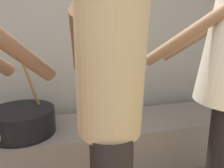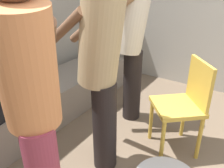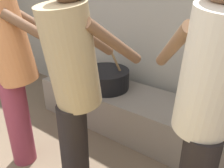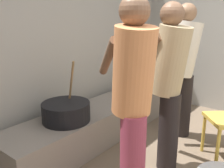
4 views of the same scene
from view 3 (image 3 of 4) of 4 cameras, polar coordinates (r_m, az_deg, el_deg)
block_enclosure_rear at (r=2.81m, az=8.20°, el=16.84°), size 5.11×0.20×2.39m
hearth_ledge at (r=2.51m, az=10.27°, el=-8.53°), size 2.76×0.60×0.41m
cooking_pot_main at (r=2.63m, az=-1.51°, el=1.25°), size 0.51×0.51×0.66m
cook_in_tan_shirt at (r=1.53m, az=-9.11°, el=0.13°), size 0.41×0.71×1.63m
cook_in_cream_shirt at (r=1.31m, az=21.51°, el=-4.94°), size 0.68×0.73×1.66m
cook_in_orange_shirt at (r=2.01m, az=-22.65°, el=4.64°), size 0.67×0.73×1.64m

